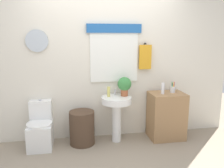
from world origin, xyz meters
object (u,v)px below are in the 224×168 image
at_px(toilet, 41,129).
at_px(wooden_cabinet, 166,116).
at_px(lotion_bottle, 163,88).
at_px(potted_plant, 124,85).
at_px(laundry_hamper, 82,128).
at_px(pedestal_sink, 117,109).
at_px(soap_bottle, 109,92).
at_px(toothbrush_cup, 173,89).

height_order(toilet, wooden_cabinet, wooden_cabinet).
bearing_deg(lotion_bottle, potted_plant, 170.76).
bearing_deg(laundry_hamper, wooden_cabinet, 0.00).
distance_m(toilet, pedestal_sink, 1.23).
relative_size(pedestal_sink, wooden_cabinet, 0.96).
xyz_separation_m(pedestal_sink, soap_bottle, (-0.12, 0.05, 0.27)).
distance_m(toilet, laundry_hamper, 0.64).
bearing_deg(soap_bottle, laundry_hamper, -173.49).
bearing_deg(toilet, soap_bottle, 0.91).
distance_m(pedestal_sink, potted_plant, 0.41).
distance_m(wooden_cabinet, potted_plant, 0.90).
height_order(laundry_hamper, pedestal_sink, pedestal_sink).
height_order(toilet, pedestal_sink, pedestal_sink).
bearing_deg(toilet, potted_plant, 1.16).
bearing_deg(lotion_bottle, toothbrush_cup, 16.80).
height_order(soap_bottle, lotion_bottle, lotion_bottle).
xyz_separation_m(laundry_hamper, lotion_bottle, (1.31, -0.04, 0.60)).
bearing_deg(pedestal_sink, toilet, 178.43).
distance_m(pedestal_sink, soap_bottle, 0.30).
bearing_deg(soap_bottle, wooden_cabinet, -2.94).
distance_m(soap_bottle, toothbrush_cup, 1.07).
distance_m(laundry_hamper, soap_bottle, 0.71).
bearing_deg(toothbrush_cup, lotion_bottle, -163.20).
bearing_deg(laundry_hamper, toothbrush_cup, 0.75).
bearing_deg(laundry_hamper, soap_bottle, 6.51).
height_order(toilet, potted_plant, potted_plant).
height_order(wooden_cabinet, lotion_bottle, lotion_bottle).
bearing_deg(potted_plant, lotion_bottle, -9.24).
distance_m(wooden_cabinet, toothbrush_cup, 0.46).
bearing_deg(lotion_bottle, laundry_hamper, 178.25).
relative_size(laundry_hamper, wooden_cabinet, 0.69).
bearing_deg(laundry_hamper, potted_plant, 4.91).
relative_size(toilet, toothbrush_cup, 3.89).
bearing_deg(toothbrush_cup, pedestal_sink, -178.81).
relative_size(pedestal_sink, soap_bottle, 4.65).
bearing_deg(pedestal_sink, soap_bottle, 157.38).
bearing_deg(lotion_bottle, pedestal_sink, 176.96).
bearing_deg(lotion_bottle, soap_bottle, 174.12).
bearing_deg(pedestal_sink, wooden_cabinet, 0.00).
bearing_deg(potted_plant, toilet, -178.84).
bearing_deg(wooden_cabinet, toothbrush_cup, 11.29).
bearing_deg(laundry_hamper, toilet, 177.06).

